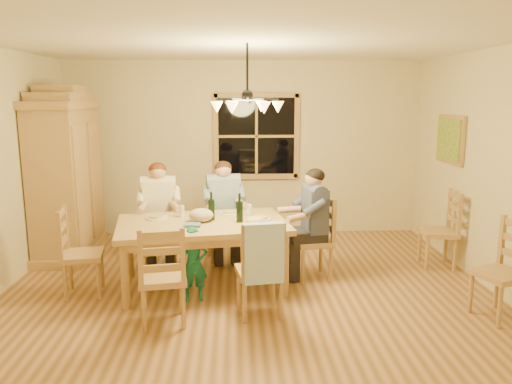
{
  "coord_description": "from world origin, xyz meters",
  "views": [
    {
      "loc": [
        -0.13,
        -5.29,
        2.16
      ],
      "look_at": [
        0.09,
        0.1,
        1.12
      ],
      "focal_mm": 35.0,
      "sensor_mm": 36.0,
      "label": 1
    }
  ],
  "objects_px": {
    "adult_woman": "(159,201)",
    "chair_spare_back": "(437,243)",
    "adult_plaid_man": "(224,198)",
    "child": "(194,264)",
    "dining_table": "(202,230)",
    "chair_far_left": "(160,241)",
    "chair_far_right": "(224,237)",
    "wine_bottle_b": "(240,208)",
    "chair_end_right": "(312,253)",
    "chair_near_left": "(163,293)",
    "chandelier": "(247,104)",
    "wine_bottle_a": "(211,206)",
    "chair_near_right": "(259,286)",
    "adult_slate_man": "(313,210)",
    "chair_end_left": "(84,268)",
    "chair_spare_front": "(499,289)",
    "armoire": "(67,179)"
  },
  "relations": [
    {
      "from": "adult_woman",
      "to": "chair_spare_back",
      "type": "xyz_separation_m",
      "value": [
        3.57,
        -0.26,
        -0.54
      ]
    },
    {
      "from": "adult_plaid_man",
      "to": "child",
      "type": "relative_size",
      "value": 1.09
    },
    {
      "from": "dining_table",
      "to": "adult_plaid_man",
      "type": "relative_size",
      "value": 2.35
    },
    {
      "from": "chair_far_left",
      "to": "chair_far_right",
      "type": "relative_size",
      "value": 1.0
    },
    {
      "from": "adult_plaid_man",
      "to": "wine_bottle_b",
      "type": "relative_size",
      "value": 2.65
    },
    {
      "from": "chair_far_right",
      "to": "chair_end_right",
      "type": "relative_size",
      "value": 1.0
    },
    {
      "from": "chair_near_left",
      "to": "adult_plaid_man",
      "type": "bearing_deg",
      "value": 64.8
    },
    {
      "from": "dining_table",
      "to": "chair_far_left",
      "type": "xyz_separation_m",
      "value": [
        -0.61,
        0.81,
        -0.36
      ]
    },
    {
      "from": "chair_end_right",
      "to": "chair_near_left",
      "type": "bearing_deg",
      "value": 116.57
    },
    {
      "from": "adult_woman",
      "to": "chair_spare_back",
      "type": "bearing_deg",
      "value": 166.69
    },
    {
      "from": "chair_far_left",
      "to": "adult_plaid_man",
      "type": "relative_size",
      "value": 1.13
    },
    {
      "from": "chandelier",
      "to": "wine_bottle_a",
      "type": "distance_m",
      "value": 1.26
    },
    {
      "from": "chair_near_right",
      "to": "chair_near_left",
      "type": "bearing_deg",
      "value": 180.0
    },
    {
      "from": "dining_table",
      "to": "chair_near_left",
      "type": "distance_m",
      "value": 1.07
    },
    {
      "from": "chair_end_right",
      "to": "adult_plaid_man",
      "type": "bearing_deg",
      "value": 46.64
    },
    {
      "from": "chair_near_left",
      "to": "adult_slate_man",
      "type": "distance_m",
      "value": 2.07
    },
    {
      "from": "chair_end_left",
      "to": "wine_bottle_a",
      "type": "height_order",
      "value": "wine_bottle_a"
    },
    {
      "from": "adult_woman",
      "to": "wine_bottle_a",
      "type": "height_order",
      "value": "adult_woman"
    },
    {
      "from": "chair_far_left",
      "to": "adult_slate_man",
      "type": "height_order",
      "value": "adult_slate_man"
    },
    {
      "from": "chair_near_right",
      "to": "adult_slate_man",
      "type": "xyz_separation_m",
      "value": [
        0.69,
        1.02,
        0.54
      ]
    },
    {
      "from": "chair_spare_front",
      "to": "chair_spare_back",
      "type": "height_order",
      "value": "same"
    },
    {
      "from": "wine_bottle_b",
      "to": "chandelier",
      "type": "bearing_deg",
      "value": -65.44
    },
    {
      "from": "armoire",
      "to": "chair_spare_back",
      "type": "distance_m",
      "value": 4.98
    },
    {
      "from": "chair_far_left",
      "to": "wine_bottle_b",
      "type": "height_order",
      "value": "wine_bottle_b"
    },
    {
      "from": "chair_near_right",
      "to": "chair_spare_front",
      "type": "relative_size",
      "value": 1.0
    },
    {
      "from": "dining_table",
      "to": "chair_near_right",
      "type": "relative_size",
      "value": 2.07
    },
    {
      "from": "chair_end_right",
      "to": "chair_spare_front",
      "type": "relative_size",
      "value": 1.0
    },
    {
      "from": "chair_near_left",
      "to": "adult_woman",
      "type": "height_order",
      "value": "adult_woman"
    },
    {
      "from": "chair_near_left",
      "to": "adult_slate_man",
      "type": "relative_size",
      "value": 1.13
    },
    {
      "from": "dining_table",
      "to": "chair_far_left",
      "type": "distance_m",
      "value": 1.07
    },
    {
      "from": "chair_near_right",
      "to": "chair_far_left",
      "type": "bearing_deg",
      "value": 117.9
    },
    {
      "from": "chandelier",
      "to": "chair_near_right",
      "type": "height_order",
      "value": "chandelier"
    },
    {
      "from": "child",
      "to": "chair_spare_back",
      "type": "distance_m",
      "value": 3.18
    },
    {
      "from": "chair_near_right",
      "to": "wine_bottle_a",
      "type": "xyz_separation_m",
      "value": [
        -0.51,
        0.89,
        0.62
      ]
    },
    {
      "from": "chair_far_right",
      "to": "chair_spare_front",
      "type": "height_order",
      "value": "same"
    },
    {
      "from": "wine_bottle_a",
      "to": "chair_spare_back",
      "type": "xyz_separation_m",
      "value": [
        2.86,
        0.47,
        -0.62
      ]
    },
    {
      "from": "chair_spare_back",
      "to": "adult_plaid_man",
      "type": "bearing_deg",
      "value": 87.22
    },
    {
      "from": "adult_woman",
      "to": "wine_bottle_b",
      "type": "height_order",
      "value": "adult_woman"
    },
    {
      "from": "chair_near_left",
      "to": "chair_spare_front",
      "type": "distance_m",
      "value": 3.29
    },
    {
      "from": "armoire",
      "to": "chair_end_right",
      "type": "xyz_separation_m",
      "value": [
        3.21,
        -1.06,
        -0.75
      ]
    },
    {
      "from": "wine_bottle_b",
      "to": "chair_far_left",
      "type": "bearing_deg",
      "value": 141.16
    },
    {
      "from": "chair_near_left",
      "to": "adult_woman",
      "type": "distance_m",
      "value": 1.87
    },
    {
      "from": "dining_table",
      "to": "adult_plaid_man",
      "type": "height_order",
      "value": "adult_plaid_man"
    },
    {
      "from": "chandelier",
      "to": "adult_woman",
      "type": "height_order",
      "value": "chandelier"
    },
    {
      "from": "adult_woman",
      "to": "dining_table",
      "type": "bearing_deg",
      "value": 117.9
    },
    {
      "from": "chair_near_left",
      "to": "chair_near_right",
      "type": "xyz_separation_m",
      "value": [
        0.93,
        0.15,
        0.0
      ]
    },
    {
      "from": "armoire",
      "to": "dining_table",
      "type": "xyz_separation_m",
      "value": [
        1.91,
        -1.27,
        -0.4
      ]
    },
    {
      "from": "dining_table",
      "to": "wine_bottle_b",
      "type": "bearing_deg",
      "value": -3.31
    },
    {
      "from": "chair_end_left",
      "to": "chair_near_left",
      "type": "bearing_deg",
      "value": 43.26
    },
    {
      "from": "chandelier",
      "to": "chair_spare_front",
      "type": "distance_m",
      "value": 3.12
    }
  ]
}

